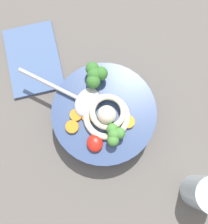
{
  "coord_description": "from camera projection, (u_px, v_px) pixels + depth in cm",
  "views": [
    {
      "loc": [
        -12.94,
        1.15,
        57.55
      ],
      "look_at": [
        -2.55,
        -1.64,
        9.66
      ],
      "focal_mm": 41.22,
      "sensor_mm": 36.0,
      "label": 1
    }
  ],
  "objects": [
    {
      "name": "table_slab",
      "position": [
        94.0,
        111.0,
        0.57
      ],
      "size": [
        112.15,
        112.15,
        3.99
      ],
      "primitive_type": "cube",
      "color": "#5B5651",
      "rests_on": "ground"
    },
    {
      "name": "soup_bowl",
      "position": [
        104.0,
        115.0,
        0.52
      ],
      "size": [
        20.3,
        20.3,
        5.67
      ],
      "color": "#334775",
      "rests_on": "table_slab"
    },
    {
      "name": "noodle_pile",
      "position": [
        107.0,
        115.0,
        0.48
      ],
      "size": [
        9.78,
        9.59,
        3.93
      ],
      "color": "beige",
      "rests_on": "soup_bowl"
    },
    {
      "name": "soup_spoon",
      "position": [
        81.0,
        100.0,
        0.49
      ],
      "size": [
        14.0,
        15.09,
        1.6
      ],
      "rotation": [
        0.0,
        0.0,
        0.84
      ],
      "color": "#B7B7BC",
      "rests_on": "soup_bowl"
    },
    {
      "name": "chili_sauce_dollop",
      "position": [
        95.0,
        143.0,
        0.47
      ],
      "size": [
        3.25,
        2.92,
        1.46
      ],
      "primitive_type": "ellipsoid",
      "color": "red",
      "rests_on": "soup_bowl"
    },
    {
      "name": "broccoli_floret_left",
      "position": [
        95.0,
        75.0,
        0.48
      ],
      "size": [
        5.15,
        4.43,
        4.07
      ],
      "color": "#7A9E60",
      "rests_on": "soup_bowl"
    },
    {
      "name": "broccoli_floret_beside_noodles",
      "position": [
        115.0,
        134.0,
        0.46
      ],
      "size": [
        4.16,
        3.58,
        3.29
      ],
      "color": "#7A9E60",
      "rests_on": "soup_bowl"
    },
    {
      "name": "carrot_slice_far",
      "position": [
        128.0,
        122.0,
        0.48
      ],
      "size": [
        2.45,
        2.45,
        0.77
      ],
      "primitive_type": "cylinder",
      "color": "orange",
      "rests_on": "soup_bowl"
    },
    {
      "name": "carrot_slice_near_spoon",
      "position": [
        72.0,
        127.0,
        0.48
      ],
      "size": [
        2.46,
        2.46,
        0.77
      ],
      "primitive_type": "cylinder",
      "color": "orange",
      "rests_on": "soup_bowl"
    },
    {
      "name": "carrot_slice_rear",
      "position": [
        88.0,
        116.0,
        0.49
      ],
      "size": [
        2.2,
        2.2,
        0.63
      ],
      "primitive_type": "cylinder",
      "color": "orange",
      "rests_on": "soup_bowl"
    },
    {
      "name": "carrot_slice_extra_b",
      "position": [
        76.0,
        115.0,
        0.49
      ],
      "size": [
        2.33,
        2.33,
        0.65
      ],
      "primitive_type": "cylinder",
      "color": "orange",
      "rests_on": "soup_bowl"
    },
    {
      "name": "drinking_glass",
      "position": [
        204.0,
        193.0,
        0.47
      ],
      "size": [
        6.36,
        6.36,
        9.12
      ],
      "primitive_type": "cylinder",
      "color": "silver",
      "rests_on": "table_slab"
    },
    {
      "name": "folded_napkin",
      "position": [
        33.0,
        59.0,
        0.57
      ],
      "size": [
        16.72,
        11.6,
        0.8
      ],
      "primitive_type": "cube",
      "rotation": [
        0.0,
        0.0,
        -0.02
      ],
      "color": "#4C6693",
      "rests_on": "table_slab"
    }
  ]
}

